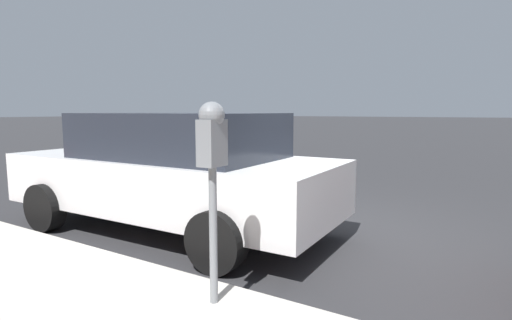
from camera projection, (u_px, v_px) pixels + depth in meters
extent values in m
plane|color=#2B2B2D|center=(322.00, 233.00, 5.26)|extent=(220.00, 220.00, 0.00)
cylinder|color=gray|center=(213.00, 235.00, 2.98)|extent=(0.06, 0.06, 1.05)
cube|color=gray|center=(212.00, 143.00, 2.89)|extent=(0.20, 0.14, 0.34)
sphere|color=gray|center=(212.00, 115.00, 2.87)|extent=(0.19, 0.19, 0.19)
cube|color=#B21919|center=(221.00, 148.00, 2.99)|extent=(0.01, 0.11, 0.12)
cube|color=black|center=(221.00, 132.00, 2.97)|extent=(0.01, 0.10, 0.08)
cube|color=silver|center=(170.00, 181.00, 5.38)|extent=(1.90, 4.59, 0.68)
cube|color=#232833|center=(179.00, 135.00, 5.21)|extent=(1.64, 2.58, 0.58)
cylinder|color=black|center=(45.00, 207.00, 5.35)|extent=(0.23, 0.64, 0.64)
cylinder|color=black|center=(144.00, 186.00, 6.89)|extent=(0.23, 0.64, 0.64)
cylinder|color=black|center=(216.00, 242.00, 3.94)|extent=(0.23, 0.64, 0.64)
cylinder|color=black|center=(293.00, 205.00, 5.48)|extent=(0.23, 0.64, 0.64)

